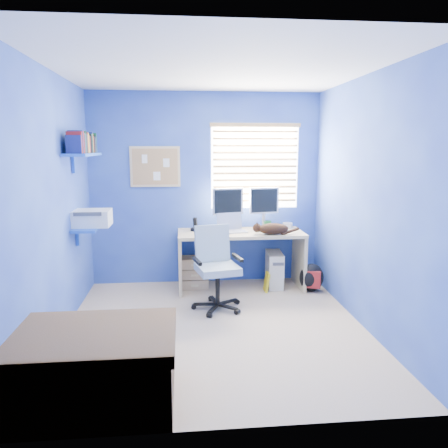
{
  "coord_description": "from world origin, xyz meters",
  "views": [
    {
      "loc": [
        -0.32,
        -4.13,
        1.8
      ],
      "look_at": [
        0.15,
        0.65,
        0.95
      ],
      "focal_mm": 35.0,
      "sensor_mm": 36.0,
      "label": 1
    }
  ],
  "objects": [
    {
      "name": "ceiling",
      "position": [
        0.0,
        0.0,
        2.5
      ],
      "size": [
        3.0,
        3.2,
        0.0
      ],
      "primitive_type": "cube",
      "color": "white",
      "rests_on": "wall_back"
    },
    {
      "name": "mug",
      "position": [
        0.8,
        1.45,
        0.79
      ],
      "size": [
        0.1,
        0.09,
        0.1
      ],
      "primitive_type": "imported",
      "color": "#155C2E",
      "rests_on": "desk"
    },
    {
      "name": "office_chair",
      "position": [
        0.06,
        0.57,
        0.35
      ],
      "size": [
        0.64,
        0.64,
        0.93
      ],
      "color": "black",
      "rests_on": "floor"
    },
    {
      "name": "cat",
      "position": [
        0.8,
        1.06,
        0.81
      ],
      "size": [
        0.4,
        0.23,
        0.14
      ],
      "primitive_type": "ellipsoid",
      "rotation": [
        0.0,
        0.0,
        -0.09
      ],
      "color": "black",
      "rests_on": "desk"
    },
    {
      "name": "wall_front",
      "position": [
        0.0,
        -1.6,
        1.25
      ],
      "size": [
        3.0,
        0.01,
        2.5
      ],
      "primitive_type": "cube",
      "color": "#243AA4",
      "rests_on": "ground"
    },
    {
      "name": "cd_spindle",
      "position": [
        1.08,
        1.45,
        0.78
      ],
      "size": [
        0.13,
        0.13,
        0.07
      ],
      "primitive_type": "cylinder",
      "color": "silver",
      "rests_on": "desk"
    },
    {
      "name": "yellow_book",
      "position": [
        0.73,
        1.08,
        0.12
      ],
      "size": [
        0.03,
        0.17,
        0.24
      ],
      "primitive_type": "cube",
      "color": "yellow",
      "rests_on": "floor"
    },
    {
      "name": "wall_left",
      "position": [
        -1.5,
        0.0,
        1.25
      ],
      "size": [
        0.01,
        3.2,
        2.5
      ],
      "primitive_type": "cube",
      "color": "#243AA4",
      "rests_on": "ground"
    },
    {
      "name": "corkboard",
      "position": [
        -0.65,
        1.58,
        1.55
      ],
      "size": [
        0.64,
        0.02,
        0.52
      ],
      "color": "tan",
      "rests_on": "ground"
    },
    {
      "name": "wall_shelves",
      "position": [
        -1.35,
        0.75,
        1.43
      ],
      "size": [
        0.42,
        0.9,
        1.05
      ],
      "color": "blue",
      "rests_on": "ground"
    },
    {
      "name": "tower_pc",
      "position": [
        0.87,
        1.28,
        0.23
      ],
      "size": [
        0.22,
        0.45,
        0.45
      ],
      "primitive_type": "cube",
      "rotation": [
        0.0,
        0.0,
        -0.07
      ],
      "color": "beige",
      "rests_on": "floor"
    },
    {
      "name": "monitor_right",
      "position": [
        0.76,
        1.47,
        1.01
      ],
      "size": [
        0.42,
        0.2,
        0.54
      ],
      "primitive_type": "cube",
      "rotation": [
        0.0,
        0.0,
        0.21
      ],
      "color": "silver",
      "rests_on": "desk"
    },
    {
      "name": "monitor_left",
      "position": [
        0.27,
        1.42,
        1.01
      ],
      "size": [
        0.42,
        0.2,
        0.54
      ],
      "primitive_type": "cube",
      "rotation": [
        0.0,
        0.0,
        0.2
      ],
      "color": "silver",
      "rests_on": "desk"
    },
    {
      "name": "backpack",
      "position": [
        1.29,
        1.02,
        0.18
      ],
      "size": [
        0.37,
        0.34,
        0.36
      ],
      "primitive_type": "ellipsoid",
      "rotation": [
        0.0,
        0.0,
        -0.43
      ],
      "color": "black",
      "rests_on": "floor"
    },
    {
      "name": "window_blinds",
      "position": [
        0.65,
        1.57,
        1.55
      ],
      "size": [
        1.15,
        0.05,
        1.1
      ],
      "color": "white",
      "rests_on": "ground"
    },
    {
      "name": "bed_corner",
      "position": [
        -0.96,
        -1.21,
        0.27
      ],
      "size": [
        1.11,
        0.79,
        0.53
      ],
      "primitive_type": "cube",
      "color": "brown",
      "rests_on": "floor"
    },
    {
      "name": "laptop",
      "position": [
        0.32,
        1.24,
        0.85
      ],
      "size": [
        0.38,
        0.33,
        0.22
      ],
      "primitive_type": "cube",
      "rotation": [
        0.0,
        0.0,
        0.24
      ],
      "color": "silver",
      "rests_on": "desk"
    },
    {
      "name": "wall_right",
      "position": [
        1.5,
        0.0,
        1.25
      ],
      "size": [
        0.01,
        3.2,
        2.5
      ],
      "primitive_type": "cube",
      "color": "#243AA4",
      "rests_on": "ground"
    },
    {
      "name": "phone",
      "position": [
        -0.15,
        1.37,
        0.82
      ],
      "size": [
        0.13,
        0.14,
        0.17
      ],
      "primitive_type": "cube",
      "rotation": [
        0.0,
        0.0,
        -0.42
      ],
      "color": "black",
      "rests_on": "desk"
    },
    {
      "name": "wall_back",
      "position": [
        0.0,
        1.6,
        1.25
      ],
      "size": [
        3.0,
        0.01,
        2.5
      ],
      "primitive_type": "cube",
      "color": "#243AA4",
      "rests_on": "ground"
    },
    {
      "name": "floor",
      "position": [
        0.0,
        0.0,
        0.0
      ],
      "size": [
        3.0,
        3.2,
        0.0
      ],
      "primitive_type": "cube",
      "color": "#C5A98E",
      "rests_on": "ground"
    },
    {
      "name": "drawer_boxes",
      "position": [
        -0.17,
        1.33,
        0.2
      ],
      "size": [
        0.35,
        0.28,
        0.41
      ],
      "primitive_type": "cube",
      "color": "tan",
      "rests_on": "floor"
    },
    {
      "name": "desk",
      "position": [
        0.42,
        1.26,
        0.37
      ],
      "size": [
        1.58,
        0.65,
        0.74
      ],
      "primitive_type": "cube",
      "color": "tan",
      "rests_on": "floor"
    }
  ]
}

